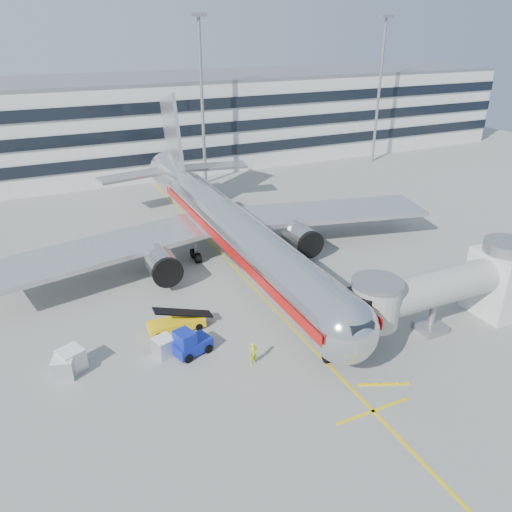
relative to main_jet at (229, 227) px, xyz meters
name	(u,v)px	position (x,y,z in m)	size (l,w,h in m)	color
ground	(279,313)	(0.00, -11.72, -4.23)	(180.00, 180.00, 0.00)	gray
lead_in_line	(236,269)	(0.00, -1.72, -4.23)	(0.25, 70.00, 0.01)	yellow
stop_bar	(373,411)	(0.00, -25.72, -4.23)	(6.00, 0.25, 0.01)	yellow
main_jet	(229,227)	(0.00, 0.00, 0.00)	(50.95, 48.70, 16.06)	silver
jet_bridge	(452,287)	(12.18, -19.72, -0.36)	(17.80, 4.50, 7.00)	silver
terminal	(132,123)	(0.00, 46.23, 3.57)	(150.00, 24.25, 15.60)	silver
light_mast_centre	(202,89)	(8.00, 30.28, 10.64)	(2.40, 1.20, 25.45)	gray
light_mast_east	(380,80)	(42.00, 30.28, 10.64)	(2.40, 1.20, 25.45)	gray
belt_loader	(176,323)	(-9.25, -10.37, -3.55)	(5.05, 1.91, 2.41)	yellow
baggage_tug	(190,344)	(-9.27, -14.19, -3.26)	(3.36, 2.62, 2.25)	#0D1F97
cargo_container_left	(64,367)	(-18.63, -12.88, -3.40)	(1.97, 1.97, 1.66)	#B8BBC0
cargo_container_right	(71,360)	(-18.05, -12.33, -3.32)	(2.25, 2.25, 1.81)	#B8BBC0
cargo_container_front	(164,347)	(-11.18, -13.43, -3.45)	(1.85, 1.85, 1.56)	#B8BBC0
ramp_worker	(253,354)	(-5.24, -17.52, -3.26)	(0.71, 0.47, 1.95)	#B4D716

